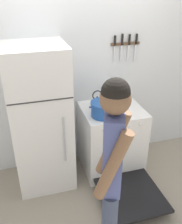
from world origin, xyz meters
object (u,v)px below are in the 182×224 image
at_px(tea_kettle, 97,101).
at_px(dutch_oven_pot, 103,109).
at_px(utensil_jar, 122,97).
at_px(refrigerator, 41,120).
at_px(person, 112,173).
at_px(stove_range, 112,141).

bearing_deg(tea_kettle, dutch_oven_pot, -92.89).
bearing_deg(tea_kettle, utensil_jar, 1.04).
xyz_separation_m(refrigerator, tea_kettle, (0.72, 0.12, 0.08)).
distance_m(utensil_jar, person, 1.50).
relative_size(stove_range, person, 0.78).
xyz_separation_m(refrigerator, stove_range, (0.87, -0.05, -0.42)).
distance_m(stove_range, person, 1.38).
height_order(stove_range, utensil_jar, utensil_jar).
bearing_deg(utensil_jar, dutch_oven_pot, -142.61).
relative_size(utensil_jar, person, 0.16).
bearing_deg(stove_range, person, -111.86).
bearing_deg(person, tea_kettle, 7.98).
relative_size(refrigerator, dutch_oven_pot, 5.15).
relative_size(stove_range, utensil_jar, 4.76).
bearing_deg(dutch_oven_pot, stove_range, 29.45).
relative_size(refrigerator, utensil_jar, 6.02).
height_order(utensil_jar, person, person).
bearing_deg(tea_kettle, stove_range, -47.71).
distance_m(refrigerator, dutch_oven_pot, 0.73).
xyz_separation_m(refrigerator, person, (0.40, -1.22, 0.14)).
bearing_deg(refrigerator, dutch_oven_pot, -11.58).
bearing_deg(utensil_jar, refrigerator, -173.23).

